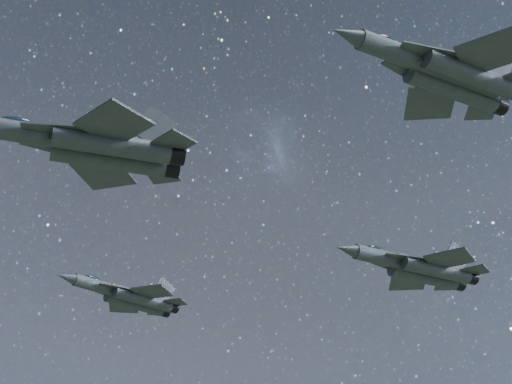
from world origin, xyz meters
name	(u,v)px	position (x,y,z in m)	size (l,w,h in m)	color
jet_lead	(92,146)	(-17.16, -4.28, 147.07)	(19.47, 13.39, 4.89)	#2C3137
jet_left	(130,297)	(-3.89, 24.51, 146.72)	(16.28, 11.15, 4.09)	#2C3137
jet_right	(446,74)	(3.74, -22.59, 149.24)	(16.83, 12.00, 4.29)	#2C3137
jet_slot	(419,268)	(20.79, 1.81, 146.69)	(18.01, 12.84, 4.60)	#2C3137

